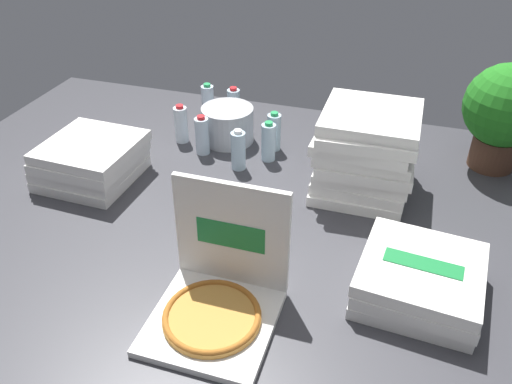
{
  "coord_description": "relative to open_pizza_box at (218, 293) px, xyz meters",
  "views": [
    {
      "loc": [
        0.52,
        -1.51,
        1.29
      ],
      "look_at": [
        0.01,
        0.1,
        0.14
      ],
      "focal_mm": 36.47,
      "sensor_mm": 36.0,
      "label": 1
    }
  ],
  "objects": [
    {
      "name": "pizza_stack_center_far",
      "position": [
        0.61,
        0.27,
        -0.01
      ],
      "size": [
        0.43,
        0.43,
        0.14
      ],
      "color": "white",
      "rests_on": "ground_plane"
    },
    {
      "name": "water_bottle_4",
      "position": [
        -0.23,
        0.87,
        0.01
      ],
      "size": [
        0.07,
        0.07,
        0.2
      ],
      "color": "silver",
      "rests_on": "ground_plane"
    },
    {
      "name": "ground_plane",
      "position": [
        -0.05,
        0.41,
        -0.09
      ],
      "size": [
        3.2,
        2.4,
        0.02
      ],
      "primitive_type": "cube",
      "color": "#38383D"
    },
    {
      "name": "potted_plant",
      "position": [
        0.9,
        1.25,
        0.2
      ],
      "size": [
        0.37,
        0.37,
        0.5
      ],
      "color": "#513323",
      "rests_on": "ground_plane"
    },
    {
      "name": "water_bottle_0",
      "position": [
        -0.42,
        1.32,
        0.01
      ],
      "size": [
        0.07,
        0.07,
        0.2
      ],
      "color": "silver",
      "rests_on": "ground_plane"
    },
    {
      "name": "pizza_stack_right_far",
      "position": [
        0.34,
        0.87,
        0.1
      ],
      "size": [
        0.42,
        0.42,
        0.37
      ],
      "color": "white",
      "rests_on": "ground_plane"
    },
    {
      "name": "water_bottle_1",
      "position": [
        -0.13,
        1.1,
        0.01
      ],
      "size": [
        0.07,
        0.07,
        0.2
      ],
      "color": "silver",
      "rests_on": "ground_plane"
    },
    {
      "name": "ice_bucket",
      "position": [
        -0.38,
        1.12,
        0.01
      ],
      "size": [
        0.26,
        0.26,
        0.18
      ],
      "primitive_type": "cylinder",
      "color": "#B7BABF",
      "rests_on": "ground_plane"
    },
    {
      "name": "open_pizza_box",
      "position": [
        0.0,
        0.0,
        0.0
      ],
      "size": [
        0.39,
        0.41,
        0.42
      ],
      "color": "white",
      "rests_on": "ground_plane"
    },
    {
      "name": "water_bottle_5",
      "position": [
        -0.12,
        0.99,
        0.01
      ],
      "size": [
        0.07,
        0.07,
        0.2
      ],
      "color": "silver",
      "rests_on": "ground_plane"
    },
    {
      "name": "water_bottle_2",
      "position": [
        -0.45,
        0.96,
        0.01
      ],
      "size": [
        0.07,
        0.07,
        0.2
      ],
      "color": "silver",
      "rests_on": "ground_plane"
    },
    {
      "name": "water_bottle_3",
      "position": [
        -0.57,
        1.33,
        0.01
      ],
      "size": [
        0.07,
        0.07,
        0.2
      ],
      "color": "silver",
      "rests_on": "ground_plane"
    },
    {
      "name": "pizza_stack_center_near",
      "position": [
        -0.84,
        0.59,
        0.01
      ],
      "size": [
        0.42,
        0.41,
        0.19
      ],
      "color": "white",
      "rests_on": "ground_plane"
    },
    {
      "name": "water_bottle_6",
      "position": [
        -0.6,
        1.04,
        0.01
      ],
      "size": [
        0.07,
        0.07,
        0.2
      ],
      "color": "white",
      "rests_on": "ground_plane"
    }
  ]
}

